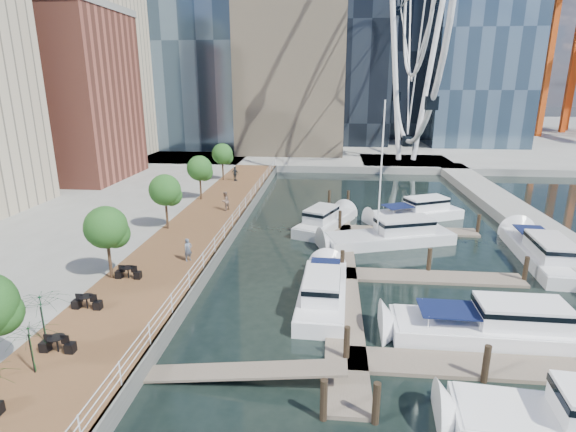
{
  "coord_description": "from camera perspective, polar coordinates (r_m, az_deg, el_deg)",
  "views": [
    {
      "loc": [
        2.01,
        -20.66,
        12.59
      ],
      "look_at": [
        -1.08,
        11.85,
        3.0
      ],
      "focal_mm": 28.0,
      "sensor_mm": 36.0,
      "label": 1
    }
  ],
  "objects": [
    {
      "name": "cafe_tables",
      "position": [
        25.06,
        -25.59,
        -11.98
      ],
      "size": [
        2.5,
        13.7,
        0.74
      ],
      "color": "black",
      "rests_on": "ground"
    },
    {
      "name": "pedestrian_far",
      "position": [
        56.61,
        -6.72,
        5.37
      ],
      "size": [
        1.14,
        0.87,
        1.8
      ],
      "primitive_type": "imported",
      "rotation": [
        0.0,
        0.0,
        2.68
      ],
      "color": "#2D3338",
      "rests_on": "boardwalk"
    },
    {
      "name": "floating_docks",
      "position": [
        33.47,
        15.36,
        -5.44
      ],
      "size": [
        16.0,
        34.0,
        2.6
      ],
      "color": "#6D6051",
      "rests_on": "ground"
    },
    {
      "name": "breakwater",
      "position": [
        46.07,
        28.18,
        -0.84
      ],
      "size": [
        4.0,
        60.0,
        1.0
      ],
      "primitive_type": "cube",
      "color": "gray",
      "rests_on": "ground"
    },
    {
      "name": "pedestrian_mid",
      "position": [
        43.23,
        -7.99,
        1.9
      ],
      "size": [
        1.01,
        1.09,
        1.81
      ],
      "primitive_type": "imported",
      "rotation": [
        0.0,
        0.0,
        -2.03
      ],
      "color": "#82675A",
      "rests_on": "boardwalk"
    },
    {
      "name": "street_trees",
      "position": [
        38.07,
        -15.36,
        3.18
      ],
      "size": [
        2.6,
        42.6,
        4.6
      ],
      "color": "#3F2B1C",
      "rests_on": "ground"
    },
    {
      "name": "moored_yachts",
      "position": [
        36.24,
        14.68,
        -4.52
      ],
      "size": [
        21.12,
        33.29,
        11.5
      ],
      "color": "silver",
      "rests_on": "ground"
    },
    {
      "name": "boardwalk",
      "position": [
        39.23,
        -11.16,
        -1.91
      ],
      "size": [
        6.0,
        60.0,
        1.0
      ],
      "primitive_type": "cube",
      "color": "brown",
      "rests_on": "ground"
    },
    {
      "name": "pier",
      "position": [
        74.62,
        14.69,
        6.51
      ],
      "size": [
        14.0,
        12.0,
        1.0
      ],
      "primitive_type": "cube",
      "color": "gray",
      "rests_on": "ground"
    },
    {
      "name": "midrise_condos",
      "position": [
        59.33,
        -32.61,
        14.7
      ],
      "size": [
        19.0,
        67.0,
        28.0
      ],
      "color": "#BCAD8E",
      "rests_on": "ground"
    },
    {
      "name": "railing",
      "position": [
        38.2,
        -7.07,
        -0.6
      ],
      "size": [
        0.1,
        60.0,
        1.05
      ],
      "primitive_type": null,
      "color": "white",
      "rests_on": "boardwalk"
    },
    {
      "name": "yacht_foreground",
      "position": [
        26.18,
        24.51,
        -14.01
      ],
      "size": [
        11.33,
        3.22,
        2.15
      ],
      "primitive_type": null,
      "rotation": [
        0.0,
        0.0,
        1.55
      ],
      "color": "white",
      "rests_on": "ground"
    },
    {
      "name": "pedestrian_near",
      "position": [
        31.33,
        -12.58,
        -4.2
      ],
      "size": [
        0.68,
        0.68,
        1.59
      ],
      "primitive_type": "imported",
      "rotation": [
        0.0,
        0.0,
        0.8
      ],
      "color": "#525C6D",
      "rests_on": "boardwalk"
    },
    {
      "name": "ground",
      "position": [
        24.27,
        -0.11,
        -14.88
      ],
      "size": [
        520.0,
        520.0,
        0.0
      ],
      "primitive_type": "plane",
      "color": "black",
      "rests_on": "ground"
    },
    {
      "name": "cafe_seating",
      "position": [
        21.92,
        -30.8,
        -14.56
      ],
      "size": [
        4.2,
        8.37,
        2.43
      ],
      "color": "#0F3811",
      "rests_on": "ground"
    },
    {
      "name": "seawall",
      "position": [
        38.49,
        -6.87,
        -2.06
      ],
      "size": [
        0.25,
        60.0,
        1.0
      ],
      "primitive_type": "cube",
      "color": "#595954",
      "rests_on": "ground"
    },
    {
      "name": "land_far",
      "position": [
        123.27,
        4.54,
        10.69
      ],
      "size": [
        200.0,
        114.0,
        1.0
      ],
      "primitive_type": "cube",
      "color": "gray",
      "rests_on": "ground"
    }
  ]
}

